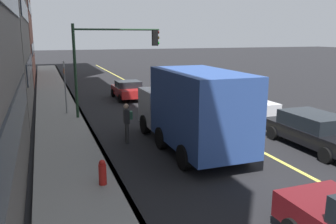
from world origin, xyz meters
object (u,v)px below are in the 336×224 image
(car_black, at_px, (314,130))
(truck_blue, at_px, (193,108))
(car_white, at_px, (244,102))
(fire_hydrant, at_px, (103,175))
(pedestrian_with_backpack, at_px, (127,120))
(traffic_light_mast, at_px, (111,53))
(car_red, at_px, (128,90))
(street_sign_post, at_px, (65,84))

(car_black, xyz_separation_m, truck_blue, (1.51, 4.89, 0.97))
(car_black, xyz_separation_m, car_white, (6.16, -0.47, 0.06))
(truck_blue, xyz_separation_m, fire_hydrant, (-2.54, 4.13, -1.26))
(car_white, height_order, truck_blue, truck_blue)
(car_black, height_order, truck_blue, truck_blue)
(pedestrian_with_backpack, height_order, traffic_light_mast, traffic_light_mast)
(car_red, distance_m, fire_hydrant, 15.48)
(car_black, height_order, fire_hydrant, car_black)
(car_white, xyz_separation_m, street_sign_post, (3.50, 9.79, 1.04))
(car_black, bearing_deg, street_sign_post, 43.98)
(car_white, xyz_separation_m, car_red, (7.64, 5.07, -0.13))
(car_white, height_order, traffic_light_mast, traffic_light_mast)
(street_sign_post, relative_size, fire_hydrant, 3.37)
(pedestrian_with_backpack, xyz_separation_m, fire_hydrant, (-4.43, 1.83, -0.55))
(traffic_light_mast, bearing_deg, car_black, -140.66)
(street_sign_post, bearing_deg, car_white, -109.65)
(car_white, height_order, street_sign_post, street_sign_post)
(car_black, xyz_separation_m, fire_hydrant, (-1.03, 9.01, -0.28))
(street_sign_post, bearing_deg, truck_blue, -151.47)
(car_red, bearing_deg, street_sign_post, 131.32)
(truck_blue, distance_m, pedestrian_with_backpack, 3.06)
(car_white, height_order, car_red, car_white)
(car_red, bearing_deg, pedestrian_with_backpack, 166.09)
(car_black, relative_size, fire_hydrant, 5.09)
(car_red, relative_size, fire_hydrant, 4.24)
(car_white, distance_m, car_red, 9.17)
(car_white, bearing_deg, truck_blue, 130.97)
(pedestrian_with_backpack, bearing_deg, street_sign_post, 18.87)
(pedestrian_with_backpack, xyz_separation_m, traffic_light_mast, (4.95, -0.34, 2.63))
(street_sign_post, height_order, fire_hydrant, street_sign_post)
(traffic_light_mast, height_order, street_sign_post, traffic_light_mast)
(car_white, distance_m, pedestrian_with_backpack, 8.14)
(street_sign_post, xyz_separation_m, fire_hydrant, (-10.69, -0.30, -1.39))
(car_white, height_order, pedestrian_with_backpack, pedestrian_with_backpack)
(pedestrian_with_backpack, height_order, fire_hydrant, pedestrian_with_backpack)
(car_white, relative_size, truck_blue, 0.60)
(car_white, relative_size, pedestrian_with_backpack, 2.47)
(traffic_light_mast, relative_size, street_sign_post, 1.65)
(truck_blue, relative_size, street_sign_post, 2.24)
(car_black, xyz_separation_m, street_sign_post, (9.66, 9.32, 1.10))
(traffic_light_mast, bearing_deg, truck_blue, -164.05)
(truck_blue, distance_m, street_sign_post, 9.28)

